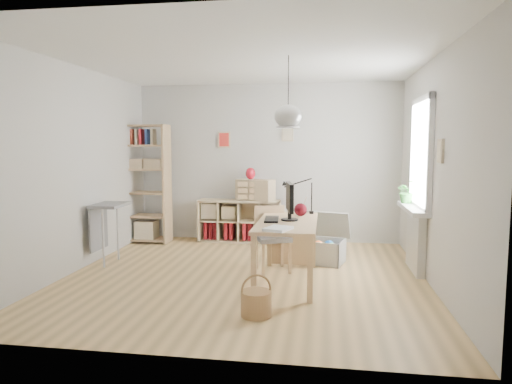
# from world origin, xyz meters

# --- Properties ---
(ground) EXTENTS (4.50, 4.50, 0.00)m
(ground) POSITION_xyz_m (0.00, 0.00, 0.00)
(ground) COLOR tan
(ground) RESTS_ON ground
(room_shell) EXTENTS (4.50, 4.50, 4.50)m
(room_shell) POSITION_xyz_m (0.55, -0.15, 2.00)
(room_shell) COLOR silver
(room_shell) RESTS_ON ground
(window_unit) EXTENTS (0.07, 1.16, 1.46)m
(window_unit) POSITION_xyz_m (2.23, 0.60, 1.55)
(window_unit) COLOR white
(window_unit) RESTS_ON ground
(radiator) EXTENTS (0.10, 0.80, 0.80)m
(radiator) POSITION_xyz_m (2.19, 0.60, 0.40)
(radiator) COLOR silver
(radiator) RESTS_ON ground
(windowsill) EXTENTS (0.22, 1.20, 0.06)m
(windowsill) POSITION_xyz_m (2.14, 0.60, 0.83)
(windowsill) COLOR white
(windowsill) RESTS_ON radiator
(desk) EXTENTS (0.70, 1.50, 0.75)m
(desk) POSITION_xyz_m (0.55, -0.15, 0.66)
(desk) COLOR tan
(desk) RESTS_ON ground
(cube_shelf) EXTENTS (1.40, 0.38, 0.72)m
(cube_shelf) POSITION_xyz_m (-0.47, 2.08, 0.30)
(cube_shelf) COLOR tan
(cube_shelf) RESTS_ON ground
(tall_bookshelf) EXTENTS (0.80, 0.38, 2.00)m
(tall_bookshelf) POSITION_xyz_m (-2.04, 1.80, 1.09)
(tall_bookshelf) COLOR tan
(tall_bookshelf) RESTS_ON ground
(side_table) EXTENTS (0.40, 0.55, 0.85)m
(side_table) POSITION_xyz_m (-2.04, 0.35, 0.67)
(side_table) COLOR gray
(side_table) RESTS_ON ground
(chair) EXTENTS (0.54, 0.54, 0.85)m
(chair) POSITION_xyz_m (0.30, 0.35, 0.49)
(chair) COLOR gray
(chair) RESTS_ON ground
(wicker_basket) EXTENTS (0.30, 0.30, 0.42)m
(wicker_basket) POSITION_xyz_m (0.34, -1.30, 0.14)
(wicker_basket) COLOR olive
(wicker_basket) RESTS_ON ground
(storage_chest) EXTENTS (0.82, 0.88, 0.69)m
(storage_chest) POSITION_xyz_m (0.96, 0.90, 0.22)
(storage_chest) COLOR silver
(storage_chest) RESTS_ON ground
(monitor) EXTENTS (0.21, 0.53, 0.46)m
(monitor) POSITION_xyz_m (0.57, -0.09, 1.01)
(monitor) COLOR black
(monitor) RESTS_ON desk
(keyboard) EXTENTS (0.20, 0.45, 0.02)m
(keyboard) POSITION_xyz_m (0.35, -0.10, 0.76)
(keyboard) COLOR black
(keyboard) RESTS_ON desk
(task_lamp) EXTENTS (0.42, 0.15, 0.44)m
(task_lamp) POSITION_xyz_m (0.62, 0.43, 1.05)
(task_lamp) COLOR black
(task_lamp) RESTS_ON desk
(yarn_ball) EXTENTS (0.17, 0.17, 0.17)m
(yarn_ball) POSITION_xyz_m (0.69, 0.27, 0.83)
(yarn_ball) COLOR #480910
(yarn_ball) RESTS_ON desk
(paper_tray) EXTENTS (0.33, 0.36, 0.03)m
(paper_tray) POSITION_xyz_m (0.50, -0.73, 0.76)
(paper_tray) COLOR white
(paper_tray) RESTS_ON desk
(drawer_chest) EXTENTS (0.69, 0.48, 0.36)m
(drawer_chest) POSITION_xyz_m (-0.17, 2.04, 0.90)
(drawer_chest) COLOR tan
(drawer_chest) RESTS_ON cube_shelf
(red_vase) EXTENTS (0.17, 0.17, 0.20)m
(red_vase) POSITION_xyz_m (-0.26, 2.04, 1.18)
(red_vase) COLOR maroon
(red_vase) RESTS_ON drawer_chest
(potted_plant) EXTENTS (0.36, 0.33, 0.32)m
(potted_plant) POSITION_xyz_m (2.12, 0.95, 1.02)
(potted_plant) COLOR #2A6E29
(potted_plant) RESTS_ON windowsill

